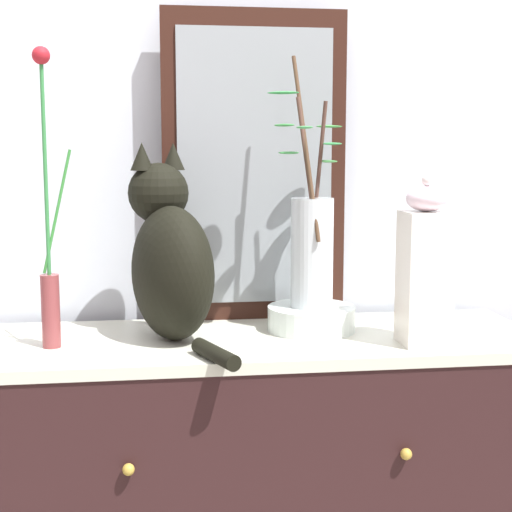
# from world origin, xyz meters

# --- Properties ---
(wall_back) EXTENTS (4.40, 0.08, 2.60)m
(wall_back) POSITION_xyz_m (0.00, 0.28, 1.30)
(wall_back) COLOR silver
(wall_back) RESTS_ON ground_plane
(mirror_leaning) EXTENTS (0.44, 0.03, 0.74)m
(mirror_leaning) POSITION_xyz_m (0.02, 0.19, 1.28)
(mirror_leaning) COLOR black
(mirror_leaning) RESTS_ON sideboard
(cat_sitting) EXTENTS (0.24, 0.42, 0.43)m
(cat_sitting) POSITION_xyz_m (-0.19, 0.01, 1.09)
(cat_sitting) COLOR black
(cat_sitting) RESTS_ON sideboard
(vase_slim_green) EXTENTS (0.07, 0.04, 0.61)m
(vase_slim_green) POSITION_xyz_m (-0.44, -0.03, 1.10)
(vase_slim_green) COLOR brown
(vase_slim_green) RESTS_ON sideboard
(bowl_porcelain) EXTENTS (0.20, 0.20, 0.06)m
(bowl_porcelain) POSITION_xyz_m (0.13, 0.04, 0.94)
(bowl_porcelain) COLOR white
(bowl_porcelain) RESTS_ON sideboard
(vase_glass_clear) EXTENTS (0.20, 0.18, 0.56)m
(vase_glass_clear) POSITION_xyz_m (0.13, 0.04, 1.11)
(vase_glass_clear) COLOR silver
(vase_glass_clear) RESTS_ON bowl_porcelain
(jar_lidded_porcelain) EXTENTS (0.10, 0.10, 0.36)m
(jar_lidded_porcelain) POSITION_xyz_m (0.34, -0.11, 1.07)
(jar_lidded_porcelain) COLOR silver
(jar_lidded_porcelain) RESTS_ON sideboard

